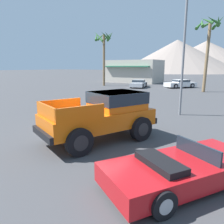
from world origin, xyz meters
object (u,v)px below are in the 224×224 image
object	(u,v)px
parked_car_silver	(139,83)
red_convertible_car	(182,169)
street_lamp_post	(185,33)
orange_pickup_truck	(105,113)
parked_car_white	(180,84)
palm_tree_tall	(209,36)
palm_tree_short	(104,46)

from	to	relation	value
parked_car_silver	red_convertible_car	bearing A→B (deg)	-76.20
street_lamp_post	orange_pickup_truck	bearing A→B (deg)	-102.45
parked_car_white	palm_tree_tall	size ratio (longest dim) A/B	0.53
parked_car_silver	palm_tree_short	xyz separation A→B (m)	(-5.95, -0.09, 5.50)
street_lamp_post	palm_tree_tall	size ratio (longest dim) A/B	0.96
orange_pickup_truck	parked_car_white	bearing A→B (deg)	120.83
parked_car_silver	palm_tree_short	world-z (taller)	palm_tree_short
red_convertible_car	parked_car_silver	size ratio (longest dim) A/B	1.02
palm_tree_short	orange_pickup_truck	bearing A→B (deg)	-55.96
palm_tree_short	palm_tree_tall	bearing A→B (deg)	-2.89
orange_pickup_truck	parked_car_white	size ratio (longest dim) A/B	1.13
parked_car_white	street_lamp_post	distance (m)	18.99
orange_pickup_truck	street_lamp_post	size ratio (longest dim) A/B	0.63
red_convertible_car	palm_tree_short	distance (m)	30.03
street_lamp_post	parked_car_white	bearing A→B (deg)	104.68
street_lamp_post	palm_tree_short	bearing A→B (deg)	136.46
parked_car_silver	street_lamp_post	distance (m)	18.57
palm_tree_tall	palm_tree_short	distance (m)	14.92
street_lamp_post	palm_tree_tall	distance (m)	14.40
red_convertible_car	palm_tree_short	xyz separation A→B (m)	(-18.08, 23.31, 5.66)
parked_car_white	parked_car_silver	size ratio (longest dim) A/B	1.04
orange_pickup_truck	palm_tree_short	world-z (taller)	palm_tree_short
red_convertible_car	parked_car_white	size ratio (longest dim) A/B	0.98
parked_car_white	red_convertible_car	bearing A→B (deg)	144.23
red_convertible_car	parked_car_silver	xyz separation A→B (m)	(-12.13, 23.39, 0.16)
orange_pickup_truck	palm_tree_tall	world-z (taller)	palm_tree_tall
palm_tree_tall	palm_tree_short	xyz separation A→B (m)	(-14.90, 0.75, -0.23)
parked_car_silver	palm_tree_tall	size ratio (longest dim) A/B	0.51
red_convertible_car	parked_car_silver	distance (m)	26.35
palm_tree_tall	parked_car_silver	bearing A→B (deg)	174.64
red_convertible_car	street_lamp_post	world-z (taller)	street_lamp_post
palm_tree_tall	red_convertible_car	bearing A→B (deg)	-81.98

